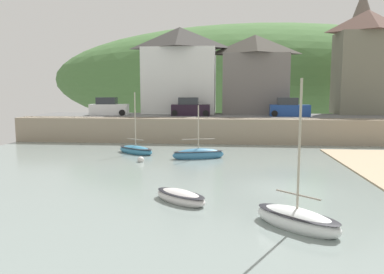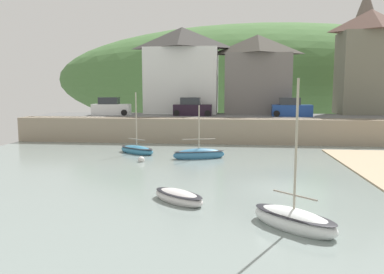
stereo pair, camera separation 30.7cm
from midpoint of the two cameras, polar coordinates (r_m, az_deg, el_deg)
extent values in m
cube|color=gray|center=(20.74, 13.93, -7.55)|extent=(48.00, 40.00, 0.06)
cube|color=gray|center=(37.19, 10.36, 0.90)|extent=(48.00, 2.40, 2.40)
cube|color=#606060|center=(40.77, 10.00, 3.07)|extent=(48.00, 9.00, 0.10)
ellipsoid|color=#47723B|center=(75.36, 10.79, 8.48)|extent=(80.00, 44.00, 20.32)
cube|color=silver|center=(45.43, -1.31, 8.42)|extent=(8.39, 5.36, 7.57)
pyramid|color=#3F3D3A|center=(45.83, -1.33, 14.72)|extent=(8.69, 5.66, 2.49)
cube|color=slate|center=(45.18, 9.93, 7.86)|extent=(7.41, 4.99, 6.85)
pyramid|color=#433F38|center=(45.47, 10.06, 13.59)|extent=(7.71, 5.29, 2.23)
cube|color=#6C6B5A|center=(47.72, 25.25, 8.66)|extent=(6.51, 4.46, 9.19)
pyramid|color=brown|center=(48.30, 25.63, 15.58)|extent=(6.81, 4.76, 2.46)
cube|color=gray|center=(51.75, 24.51, 9.21)|extent=(2.80, 2.80, 10.41)
cone|color=#665B51|center=(52.63, 24.95, 17.35)|extent=(3.00, 3.00, 4.53)
ellipsoid|color=silver|center=(17.68, -1.55, -9.13)|extent=(3.00, 2.74, 0.74)
ellipsoid|color=black|center=(17.62, -1.55, -8.49)|extent=(2.94, 2.68, 0.12)
ellipsoid|color=teal|center=(28.58, 1.37, -2.71)|extent=(4.08, 2.12, 0.98)
ellipsoid|color=black|center=(28.53, 1.37, -2.18)|extent=(4.00, 2.08, 0.12)
cylinder|color=#B2A893|center=(28.29, 1.38, 1.51)|extent=(0.09, 0.09, 3.24)
cylinder|color=gray|center=(28.40, 1.37, -0.32)|extent=(2.42, 0.79, 0.07)
ellipsoid|color=teal|center=(31.20, -8.05, -2.03)|extent=(3.68, 3.07, 0.82)
ellipsoid|color=black|center=(31.16, -8.06, -1.62)|extent=(3.61, 3.01, 0.12)
cylinder|color=#B2A893|center=(30.89, -8.13, 2.69)|extent=(0.09, 0.09, 4.33)
cylinder|color=gray|center=(31.06, -8.08, -0.33)|extent=(1.65, 1.16, 0.07)
ellipsoid|color=white|center=(14.99, 15.65, -12.16)|extent=(3.46, 3.34, 0.97)
ellipsoid|color=black|center=(14.90, 15.68, -11.19)|extent=(3.39, 3.27, 0.12)
cylinder|color=#B2A893|center=(14.31, 16.03, -1.15)|extent=(0.09, 0.09, 4.82)
cylinder|color=gray|center=(14.69, 15.78, -8.45)|extent=(1.42, 1.32, 0.07)
cube|color=silver|center=(42.64, -11.85, 4.08)|extent=(4.21, 1.99, 1.20)
cube|color=#282D33|center=(42.68, -12.21, 5.35)|extent=(2.20, 1.65, 0.80)
cylinder|color=black|center=(42.95, -9.42, 3.78)|extent=(0.64, 0.22, 0.64)
cylinder|color=black|center=(41.41, -10.00, 3.65)|extent=(0.64, 0.22, 0.64)
cylinder|color=black|center=(43.94, -13.58, 3.75)|extent=(0.64, 0.22, 0.64)
cylinder|color=black|center=(42.43, -14.30, 3.61)|extent=(0.64, 0.22, 0.64)
cube|color=black|center=(40.81, 0.34, 4.10)|extent=(4.12, 1.74, 1.20)
cube|color=#282D33|center=(40.80, -0.01, 5.43)|extent=(2.11, 1.52, 0.80)
cylinder|color=black|center=(41.50, 2.72, 3.75)|extent=(0.64, 0.22, 0.64)
cylinder|color=black|center=(39.91, 2.59, 3.62)|extent=(0.64, 0.22, 0.64)
cylinder|color=black|center=(41.81, -1.81, 3.78)|extent=(0.64, 0.22, 0.64)
cylinder|color=black|center=(40.23, -2.12, 3.65)|extent=(0.64, 0.22, 0.64)
cube|color=navy|center=(41.14, 15.02, 3.88)|extent=(4.18, 1.89, 1.20)
cube|color=#282D33|center=(41.06, 14.72, 5.21)|extent=(2.17, 1.60, 0.80)
cylinder|color=black|center=(42.23, 17.05, 3.51)|extent=(0.64, 0.22, 0.64)
cylinder|color=black|center=(40.67, 17.48, 3.36)|extent=(0.64, 0.22, 0.64)
cylinder|color=black|center=(41.72, 12.59, 3.61)|extent=(0.64, 0.22, 0.64)
cylinder|color=black|center=(40.14, 12.86, 3.47)|extent=(0.64, 0.22, 0.64)
sphere|color=silver|center=(27.49, -7.35, -3.42)|extent=(0.49, 0.49, 0.49)
camera|label=1|loc=(0.15, -89.60, 0.05)|focal=35.35mm
camera|label=2|loc=(0.15, 90.40, -0.05)|focal=35.35mm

